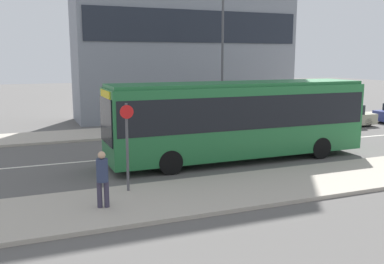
{
  "coord_description": "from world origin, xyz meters",
  "views": [
    {
      "loc": [
        -6.48,
        -18.48,
        4.45
      ],
      "look_at": [
        0.2,
        -1.92,
        1.33
      ],
      "focal_mm": 40.0,
      "sensor_mm": 36.0,
      "label": 1
    }
  ],
  "objects_px": {
    "parked_car_0": "(344,116)",
    "pedestrian_near_stop": "(102,176)",
    "street_lamp": "(223,48)",
    "city_bus": "(238,116)",
    "bus_stop_sign": "(127,141)"
  },
  "relations": [
    {
      "from": "parked_car_0",
      "to": "street_lamp",
      "type": "relative_size",
      "value": 0.49
    },
    {
      "from": "street_lamp",
      "to": "city_bus",
      "type": "bearing_deg",
      "value": -110.63
    },
    {
      "from": "street_lamp",
      "to": "bus_stop_sign",
      "type": "bearing_deg",
      "value": -129.38
    },
    {
      "from": "parked_car_0",
      "to": "pedestrian_near_stop",
      "type": "height_order",
      "value": "pedestrian_near_stop"
    },
    {
      "from": "parked_car_0",
      "to": "pedestrian_near_stop",
      "type": "relative_size",
      "value": 2.4
    },
    {
      "from": "pedestrian_near_stop",
      "to": "street_lamp",
      "type": "xyz_separation_m",
      "value": [
        9.37,
        11.41,
        3.93
      ]
    },
    {
      "from": "pedestrian_near_stop",
      "to": "street_lamp",
      "type": "height_order",
      "value": "street_lamp"
    },
    {
      "from": "city_bus",
      "to": "parked_car_0",
      "type": "height_order",
      "value": "city_bus"
    },
    {
      "from": "parked_car_0",
      "to": "street_lamp",
      "type": "xyz_separation_m",
      "value": [
        -8.07,
        1.6,
        4.34
      ]
    },
    {
      "from": "parked_car_0",
      "to": "bus_stop_sign",
      "type": "xyz_separation_m",
      "value": [
        -16.4,
        -8.54,
        1.14
      ]
    },
    {
      "from": "city_bus",
      "to": "bus_stop_sign",
      "type": "bearing_deg",
      "value": -157.77
    },
    {
      "from": "bus_stop_sign",
      "to": "street_lamp",
      "type": "height_order",
      "value": "street_lamp"
    },
    {
      "from": "bus_stop_sign",
      "to": "parked_car_0",
      "type": "bearing_deg",
      "value": 27.51
    },
    {
      "from": "pedestrian_near_stop",
      "to": "city_bus",
      "type": "bearing_deg",
      "value": 44.23
    },
    {
      "from": "parked_car_0",
      "to": "bus_stop_sign",
      "type": "relative_size",
      "value": 1.39
    }
  ]
}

